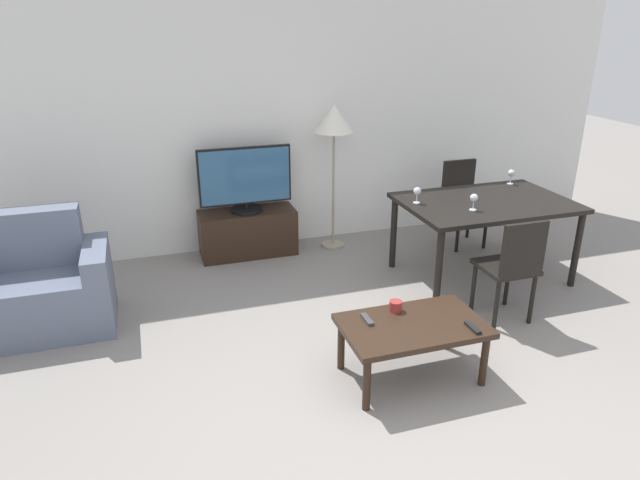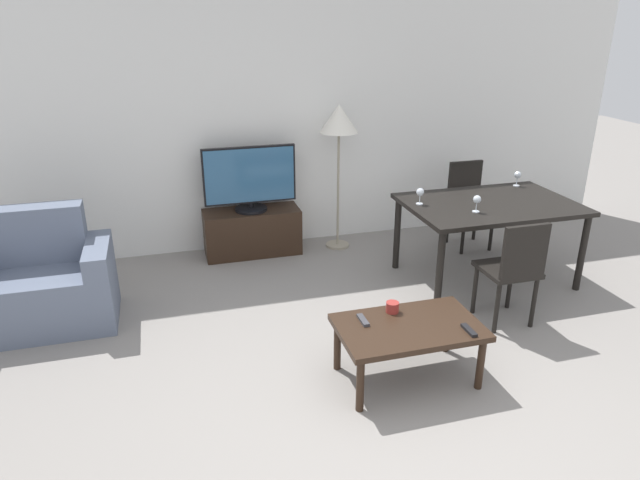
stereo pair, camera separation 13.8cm
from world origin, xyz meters
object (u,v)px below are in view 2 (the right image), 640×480
at_px(armchair, 39,286).
at_px(dining_chair_far, 468,199).
at_px(dining_table, 490,210).
at_px(remote_primary, 363,320).
at_px(wine_glass_center, 477,200).
at_px(cup_white_near, 392,307).
at_px(wine_glass_right, 518,176).
at_px(tv_stand, 252,232).
at_px(coffee_table, 409,331).
at_px(dining_chair_near, 514,267).
at_px(floor_lamp, 339,124).
at_px(remote_secondary, 469,330).
at_px(wine_glass_left, 420,193).
at_px(tv, 250,179).

relative_size(armchair, dining_chair_far, 1.27).
bearing_deg(dining_table, remote_primary, -144.83).
bearing_deg(wine_glass_center, cup_white_near, -141.94).
bearing_deg(wine_glass_right, armchair, -177.81).
xyz_separation_m(armchair, tv_stand, (1.83, 0.95, -0.10)).
bearing_deg(wine_glass_right, dining_table, -143.40).
distance_m(coffee_table, dining_chair_near, 1.16).
relative_size(floor_lamp, remote_primary, 9.85).
relative_size(tv_stand, dining_chair_far, 1.09).
xyz_separation_m(dining_table, dining_chair_far, (0.26, 0.80, -0.17)).
xyz_separation_m(remote_secondary, wine_glass_center, (0.73, 1.23, 0.42)).
height_order(dining_table, remote_secondary, dining_table).
bearing_deg(tv_stand, wine_glass_right, -17.73).
bearing_deg(dining_chair_far, tv_stand, 170.58).
bearing_deg(armchair, tv_stand, 27.53).
relative_size(cup_white_near, wine_glass_center, 0.60).
xyz_separation_m(remote_primary, wine_glass_left, (0.97, 1.25, 0.42)).
height_order(armchair, dining_chair_far, armchair).
bearing_deg(remote_secondary, wine_glass_center, 59.48).
height_order(tv, wine_glass_right, tv).
height_order(floor_lamp, remote_secondary, floor_lamp).
xyz_separation_m(dining_table, dining_chair_near, (-0.26, -0.80, -0.17)).
height_order(wine_glass_left, wine_glass_center, same).
bearing_deg(remote_secondary, wine_glass_right, 50.34).
bearing_deg(dining_chair_near, wine_glass_center, 89.98).
height_order(dining_chair_far, remote_secondary, dining_chair_far).
bearing_deg(wine_glass_center, dining_table, 37.00).
distance_m(armchair, coffee_table, 2.86).
distance_m(dining_table, floor_lamp, 1.66).
bearing_deg(remote_primary, floor_lamp, 76.60).
height_order(remote_secondary, wine_glass_center, wine_glass_center).
xyz_separation_m(cup_white_near, wine_glass_right, (1.87, 1.44, 0.39)).
bearing_deg(wine_glass_center, tv, 141.13).
xyz_separation_m(tv_stand, cup_white_near, (0.59, -2.23, 0.22)).
bearing_deg(coffee_table, dining_chair_near, 22.75).
distance_m(dining_table, remote_primary, 1.96).
relative_size(floor_lamp, wine_glass_left, 10.12).
relative_size(tv, dining_chair_near, 1.04).
xyz_separation_m(tv_stand, tv, (0.00, -0.00, 0.55)).
xyz_separation_m(tv_stand, wine_glass_right, (2.46, -0.79, 0.61)).
bearing_deg(wine_glass_left, remote_primary, -127.75).
height_order(floor_lamp, wine_glass_left, floor_lamp).
xyz_separation_m(coffee_table, floor_lamp, (0.26, 2.36, 0.92)).
xyz_separation_m(tv_stand, dining_table, (1.95, -1.17, 0.43)).
height_order(coffee_table, dining_chair_near, dining_chair_near).
relative_size(remote_primary, wine_glass_left, 1.03).
bearing_deg(wine_glass_left, dining_chair_near, -68.35).
height_order(armchair, dining_chair_near, armchair).
distance_m(coffee_table, wine_glass_center, 1.57).
bearing_deg(cup_white_near, dining_table, 37.86).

